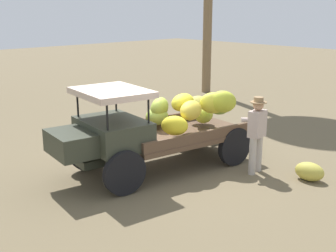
{
  "coord_description": "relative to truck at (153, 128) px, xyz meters",
  "views": [
    {
      "loc": [
        5.88,
        6.65,
        3.41
      ],
      "look_at": [
        -0.38,
        -0.01,
        0.92
      ],
      "focal_mm": 46.6,
      "sensor_mm": 36.0,
      "label": 1
    }
  ],
  "objects": [
    {
      "name": "ground_plane",
      "position": [
        -0.03,
        0.05,
        -0.95
      ],
      "size": [
        60.0,
        60.0,
        0.0
      ],
      "primitive_type": "plane",
      "color": "brown"
    },
    {
      "name": "truck",
      "position": [
        0.0,
        0.0,
        0.0
      ],
      "size": [
        4.6,
        2.28,
        1.87
      ],
      "rotation": [
        0.0,
        0.0,
        -0.14
      ],
      "color": "#34382B",
      "rests_on": "ground"
    },
    {
      "name": "wooden_crate",
      "position": [
        -2.52,
        -0.63,
        -0.71
      ],
      "size": [
        0.52,
        0.55,
        0.49
      ],
      "primitive_type": "cube",
      "rotation": [
        0.0,
        0.0,
        1.29
      ],
      "color": "olive",
      "rests_on": "ground"
    },
    {
      "name": "loose_banana_bunch",
      "position": [
        -1.93,
        2.62,
        -0.76
      ],
      "size": [
        0.44,
        0.64,
        0.38
      ],
      "primitive_type": "ellipsoid",
      "rotation": [
        0.0,
        0.01,
        1.69
      ],
      "color": "gold",
      "rests_on": "ground"
    },
    {
      "name": "farmer",
      "position": [
        -1.49,
        1.59,
        -0.02
      ],
      "size": [
        0.52,
        0.48,
        1.64
      ],
      "rotation": [
        0.0,
        0.0,
        -1.44
      ],
      "color": "#B9AFA6",
      "rests_on": "ground"
    }
  ]
}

